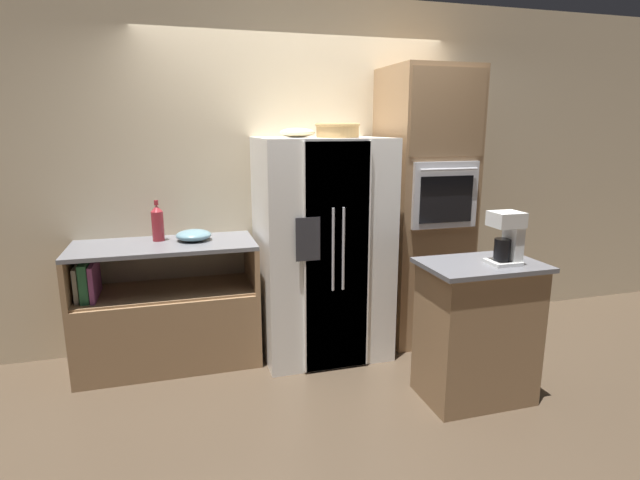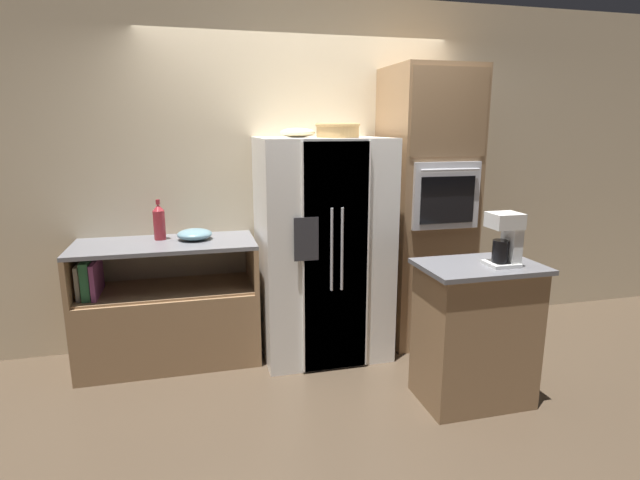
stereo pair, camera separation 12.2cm
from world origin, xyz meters
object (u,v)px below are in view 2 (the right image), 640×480
object	(u,v)px
refrigerator	(322,248)
coffee_maker	(506,237)
fruit_bowl	(298,133)
bottle_tall	(159,222)
wicker_basket	(338,130)
wall_oven	(425,208)
mixing_bowl	(195,234)

from	to	relation	value
refrigerator	coffee_maker	world-z (taller)	refrigerator
refrigerator	fruit_bowl	bearing A→B (deg)	165.82
bottle_tall	coffee_maker	size ratio (longest dim) A/B	0.92
bottle_tall	fruit_bowl	bearing A→B (deg)	-9.20
wicker_basket	fruit_bowl	world-z (taller)	wicker_basket
refrigerator	wall_oven	bearing A→B (deg)	3.90
fruit_bowl	mixing_bowl	distance (m)	1.10
wall_oven	wicker_basket	size ratio (longest dim) A/B	6.77
fruit_bowl	coffee_maker	bearing A→B (deg)	-45.91
refrigerator	coffee_maker	xyz separation A→B (m)	(0.90, -1.07, 0.27)
coffee_maker	refrigerator	bearing A→B (deg)	130.11
mixing_bowl	coffee_maker	world-z (taller)	coffee_maker
wall_oven	bottle_tall	world-z (taller)	wall_oven
fruit_bowl	mixing_bowl	world-z (taller)	fruit_bowl
wall_oven	coffee_maker	size ratio (longest dim) A/B	6.72
refrigerator	coffee_maker	bearing A→B (deg)	-49.89
refrigerator	bottle_tall	world-z (taller)	refrigerator
fruit_bowl	refrigerator	bearing A→B (deg)	-14.18
wall_oven	mixing_bowl	distance (m)	1.87
refrigerator	wicker_basket	xyz separation A→B (m)	(0.10, -0.08, 0.91)
bottle_tall	mixing_bowl	xyz separation A→B (m)	(0.26, -0.07, -0.10)
mixing_bowl	bottle_tall	bearing A→B (deg)	165.14
coffee_maker	wicker_basket	bearing A→B (deg)	129.23
refrigerator	wall_oven	xyz separation A→B (m)	(0.90, 0.06, 0.27)
refrigerator	wall_oven	distance (m)	0.94
wicker_basket	bottle_tall	world-z (taller)	wicker_basket
bottle_tall	mixing_bowl	distance (m)	0.28
fruit_bowl	bottle_tall	xyz separation A→B (m)	(-1.04, 0.17, -0.66)
refrigerator	fruit_bowl	xyz separation A→B (m)	(-0.18, 0.04, 0.89)
wicker_basket	mixing_bowl	distance (m)	1.34
wicker_basket	bottle_tall	size ratio (longest dim) A/B	1.08
fruit_bowl	wall_oven	bearing A→B (deg)	0.87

